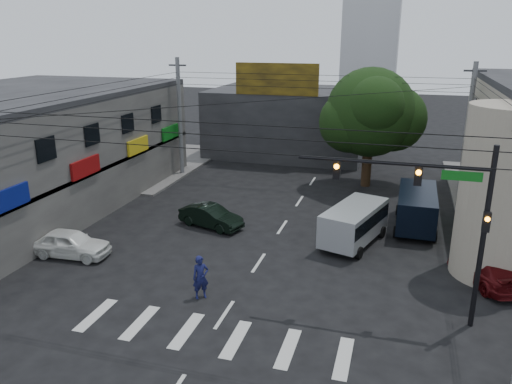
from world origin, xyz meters
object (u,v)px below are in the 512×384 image
at_px(traffic_gantry, 439,205).
at_px(white_compact, 70,243).
at_px(street_tree, 370,113).
at_px(maroon_sedan, 486,270).
at_px(navy_van, 416,210).
at_px(utility_pole_far_left, 180,118).
at_px(utility_pole_far_right, 467,132).
at_px(silver_minivan, 354,225).
at_px(traffic_officer, 201,277).
at_px(dark_sedan, 211,216).

relative_size(traffic_gantry, white_compact, 1.71).
bearing_deg(white_compact, street_tree, -41.76).
relative_size(maroon_sedan, navy_van, 0.85).
distance_m(utility_pole_far_left, utility_pole_far_right, 21.00).
distance_m(utility_pole_far_right, navy_van, 8.20).
xyz_separation_m(silver_minivan, traffic_officer, (-5.68, -7.78, -0.08)).
xyz_separation_m(utility_pole_far_right, silver_minivan, (-6.25, -10.19, -3.55)).
bearing_deg(maroon_sedan, traffic_gantry, 31.73).
relative_size(traffic_gantry, maroon_sedan, 1.53).
bearing_deg(silver_minivan, navy_van, -26.59).
bearing_deg(white_compact, traffic_officer, -107.61).
bearing_deg(utility_pole_far_right, street_tree, 171.25).
height_order(traffic_gantry, dark_sedan, traffic_gantry).
distance_m(traffic_gantry, maroon_sedan, 6.40).
height_order(utility_pole_far_left, silver_minivan, utility_pole_far_left).
xyz_separation_m(white_compact, traffic_officer, (8.02, -2.05, 0.27)).
height_order(traffic_gantry, traffic_officer, traffic_gantry).
relative_size(street_tree, dark_sedan, 2.09).
height_order(street_tree, maroon_sedan, street_tree).
bearing_deg(traffic_officer, maroon_sedan, -14.47).
xyz_separation_m(utility_pole_far_right, traffic_officer, (-11.93, -17.97, -3.63)).
relative_size(street_tree, navy_van, 1.57).
bearing_deg(traffic_gantry, street_tree, 101.99).
height_order(traffic_gantry, white_compact, traffic_gantry).
bearing_deg(dark_sedan, utility_pole_far_right, -38.18).
relative_size(silver_minivan, navy_van, 0.95).
relative_size(traffic_gantry, silver_minivan, 1.37).
height_order(utility_pole_far_right, traffic_officer, utility_pole_far_right).
distance_m(utility_pole_far_left, silver_minivan, 18.27).
xyz_separation_m(traffic_gantry, traffic_officer, (-9.26, -0.97, -3.86)).
distance_m(dark_sedan, silver_minivan, 8.31).
bearing_deg(navy_van, white_compact, 119.09).
bearing_deg(utility_pole_far_left, street_tree, 3.95).
bearing_deg(white_compact, navy_van, -64.93).
bearing_deg(traffic_gantry, silver_minivan, 117.72).
height_order(street_tree, utility_pole_far_right, utility_pole_far_right).
relative_size(utility_pole_far_right, traffic_officer, 4.75).
xyz_separation_m(street_tree, traffic_officer, (-5.43, -18.97, -4.51)).
xyz_separation_m(traffic_gantry, utility_pole_far_right, (2.68, 17.00, -0.23)).
height_order(maroon_sedan, silver_minivan, silver_minivan).
bearing_deg(maroon_sedan, utility_pole_far_left, -56.33).
distance_m(street_tree, navy_van, 9.58).
xyz_separation_m(street_tree, maroon_sedan, (6.50, -13.99, -4.84)).
height_order(dark_sedan, maroon_sedan, dark_sedan).
bearing_deg(dark_sedan, street_tree, -18.90).
bearing_deg(utility_pole_far_left, utility_pole_far_right, 0.00).
bearing_deg(utility_pole_far_left, white_compact, -86.24).
relative_size(street_tree, white_compact, 2.07).
xyz_separation_m(traffic_gantry, silver_minivan, (-3.58, 6.81, -3.78)).
height_order(utility_pole_far_left, dark_sedan, utility_pole_far_left).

